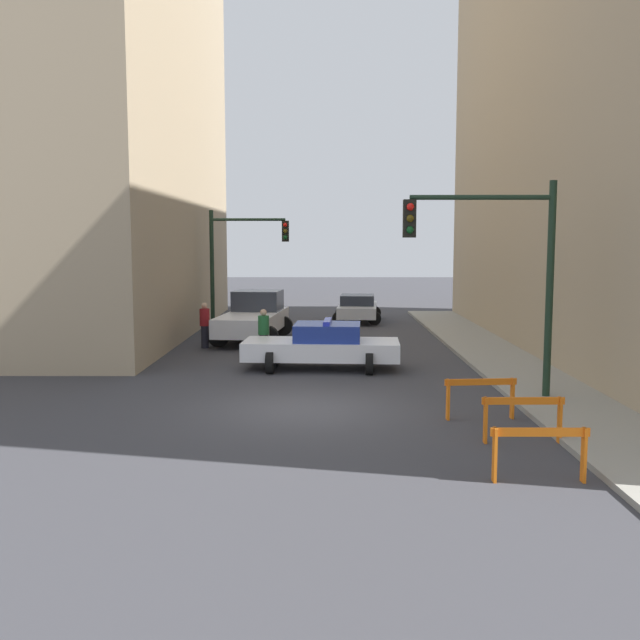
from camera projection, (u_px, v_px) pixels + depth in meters
The scene contains 13 objects.
ground_plane at pixel (304, 409), 16.58m from camera, with size 120.00×120.00×0.00m, color #38383D.
sidewalk_right at pixel (571, 407), 16.54m from camera, with size 2.40×44.00×0.12m.
building_corner_left at pixel (23, 104), 29.49m from camera, with size 14.00×20.00×19.09m.
traffic_light_near at pixel (502, 256), 17.05m from camera, with size 3.64×0.35×5.20m.
traffic_light_far at pixel (237, 252), 30.83m from camera, with size 3.44×0.35×5.20m.
police_car at pixel (323, 346), 21.64m from camera, with size 4.80×2.54×1.52m.
white_truck at pixel (254, 317), 27.98m from camera, with size 3.02×5.58×1.90m.
parked_car_near at pixel (357, 308), 34.34m from camera, with size 2.49×4.43×1.31m.
pedestrian_crossing at pixel (264, 333), 23.47m from camera, with size 0.44×0.44×1.66m.
pedestrian_corner at pixel (205, 325), 25.89m from camera, with size 0.51×0.51×1.66m.
barrier_front at pixel (540, 445), 11.49m from camera, with size 1.60×0.16×0.90m.
barrier_mid at pixel (523, 412), 13.72m from camera, with size 1.60×0.19×0.90m.
barrier_back at pixel (480, 392), 15.56m from camera, with size 1.60×0.29×0.90m.
Camera 1 is at (0.45, -16.24, 3.90)m, focal length 40.00 mm.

